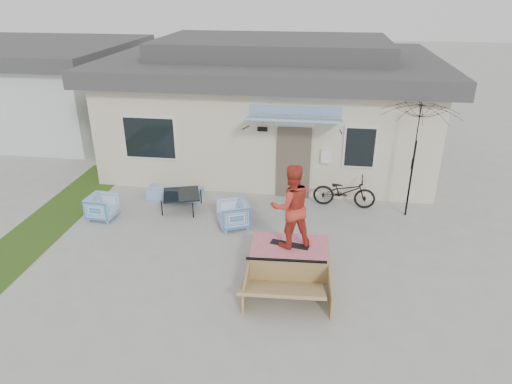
# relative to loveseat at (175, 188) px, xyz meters

# --- Properties ---
(ground) EXTENTS (90.00, 90.00, 0.00)m
(ground) POSITION_rel_loveseat_xyz_m (2.36, -3.87, -0.31)
(ground) COLOR gray
(ground) RESTS_ON ground
(grass_strip) EXTENTS (1.40, 8.00, 0.01)m
(grass_strip) POSITION_rel_loveseat_xyz_m (-2.84, -1.87, -0.30)
(grass_strip) COLOR #264414
(grass_strip) RESTS_ON ground
(house) EXTENTS (10.80, 8.49, 4.10)m
(house) POSITION_rel_loveseat_xyz_m (2.36, 4.12, 1.64)
(house) COLOR beige
(house) RESTS_ON ground
(neighbor_house) EXTENTS (8.60, 7.60, 3.50)m
(neighbor_house) POSITION_rel_loveseat_xyz_m (-8.14, 6.13, 1.48)
(neighbor_house) COLOR silver
(neighbor_house) RESTS_ON ground
(loveseat) EXTENTS (1.57, 0.48, 0.61)m
(loveseat) POSITION_rel_loveseat_xyz_m (0.00, 0.00, 0.00)
(loveseat) COLOR #2F6EB1
(loveseat) RESTS_ON ground
(armchair_left) EXTENTS (0.69, 0.73, 0.71)m
(armchair_left) POSITION_rel_loveseat_xyz_m (-1.52, -1.46, 0.05)
(armchair_left) COLOR #2F6EB1
(armchair_left) RESTS_ON ground
(armchair_right) EXTENTS (0.92, 0.94, 0.75)m
(armchair_right) POSITION_rel_loveseat_xyz_m (1.98, -1.43, 0.07)
(armchair_right) COLOR #2F6EB1
(armchair_right) RESTS_ON ground
(coffee_table) EXTENTS (1.20, 1.20, 0.47)m
(coffee_table) POSITION_rel_loveseat_xyz_m (0.41, -0.68, -0.07)
(coffee_table) COLOR black
(coffee_table) RESTS_ON ground
(bicycle) EXTENTS (1.75, 0.71, 1.09)m
(bicycle) POSITION_rel_loveseat_xyz_m (4.81, 0.14, 0.24)
(bicycle) COLOR black
(bicycle) RESTS_ON ground
(patio_umbrella) EXTENTS (2.02, 1.87, 2.20)m
(patio_umbrella) POSITION_rel_loveseat_xyz_m (6.46, -0.16, 1.44)
(patio_umbrella) COLOR black
(patio_umbrella) RESTS_ON ground
(skate_ramp) EXTENTS (1.76, 2.28, 0.55)m
(skate_ramp) POSITION_rel_loveseat_xyz_m (3.54, -3.14, -0.03)
(skate_ramp) COLOR #9A7C4C
(skate_ramp) RESTS_ON ground
(skateboard) EXTENTS (0.87, 0.38, 0.05)m
(skateboard) POSITION_rel_loveseat_xyz_m (3.54, -3.08, 0.27)
(skateboard) COLOR black
(skateboard) RESTS_ON skate_ramp
(skater) EXTENTS (1.09, 0.97, 1.83)m
(skater) POSITION_rel_loveseat_xyz_m (3.54, -3.08, 1.22)
(skater) COLOR #BD3728
(skater) RESTS_ON skateboard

